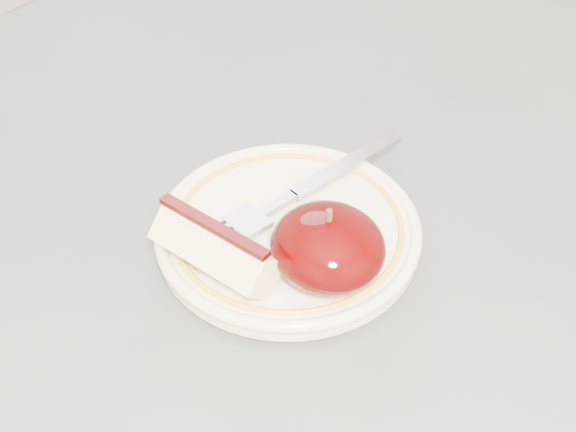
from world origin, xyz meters
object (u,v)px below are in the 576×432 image
Objects in this scene: table at (318,341)px; apple_half at (328,247)px; fork at (292,196)px; plate at (288,231)px.

apple_half reaches higher than table.
fork is (-0.04, 0.02, 0.11)m from table.
plate is 0.92× the size of fork.
plate is (-0.03, -0.00, 0.10)m from table.
fork reaches higher than plate.
table is 0.13m from apple_half.
plate reaches higher than table.
apple_half is at bearing -113.33° from fork.
table is 12.19× the size of apple_half.
table is 4.96× the size of plate.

